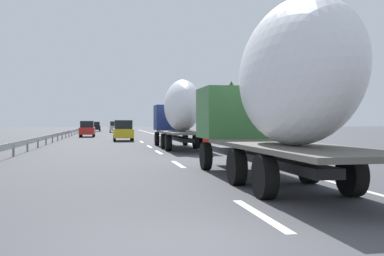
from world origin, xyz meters
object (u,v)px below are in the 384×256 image
Objects in this scene: car_black_suv at (95,127)px; car_red_compact at (87,129)px; car_yellow_coupe at (123,131)px; truck_lead at (179,111)px; car_silver_hatch at (115,127)px; road_sign at (178,118)px; truck_trailing at (278,90)px.

car_black_suv is 0.93× the size of car_red_compact.
car_yellow_coupe is at bearing -175.05° from car_black_suv.
car_red_compact is (26.20, 7.36, -1.59)m from truck_lead.
truck_lead is at bearing -175.63° from car_silver_hatch.
car_yellow_coupe is 36.89m from car_silver_hatch.
car_red_compact is 11.46m from road_sign.
car_silver_hatch is at bearing 3.20° from truck_trailing.
road_sign is at bearing -4.41° from truck_trailing.
road_sign is at bearing -38.54° from car_yellow_coupe.
truck_trailing is (-18.43, 0.00, 0.15)m from truck_lead.
truck_lead is 18.43m from truck_trailing.
truck_trailing reaches higher than car_yellow_coupe.
truck_trailing is 69.01m from car_silver_hatch.
road_sign is (-4.48, -10.46, 1.30)m from car_red_compact.
car_black_suv is 39.64m from road_sign.
car_red_compact is (12.64, 3.96, -0.01)m from car_yellow_coupe.
truck_trailing is 45.27m from car_red_compact.
truck_lead reaches higher than car_black_suv.
car_red_compact is at bearing 171.76° from car_silver_hatch.
car_black_suv is 10.11m from car_silver_hatch.
truck_trailing is 2.63× the size of car_silver_hatch.
car_silver_hatch is 24.50m from car_red_compact.
car_yellow_coupe is at bearing 6.07° from truck_trailing.
truck_lead is at bearing -0.00° from truck_trailing.
truck_lead is at bearing -165.93° from car_yellow_coupe.
car_red_compact reaches higher than car_black_suv.
car_black_suv is (46.35, 4.02, -0.04)m from car_yellow_coupe.
car_black_suv is 33.71m from car_red_compact.
car_red_compact is (44.64, 7.36, -1.74)m from truck_trailing.
car_yellow_coupe reaches higher than car_red_compact.
road_sign reaches higher than car_yellow_coupe.
truck_lead reaches higher than car_silver_hatch.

